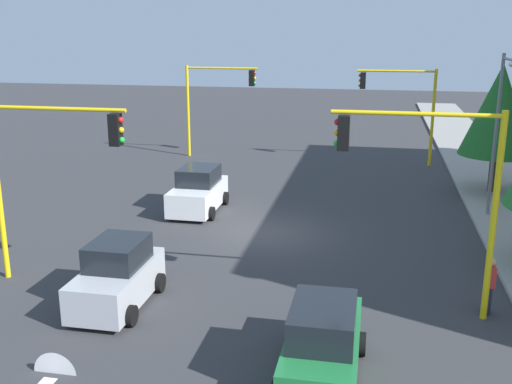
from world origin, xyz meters
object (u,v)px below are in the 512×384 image
traffic_signal_far_left (403,97)px  car_white (198,191)px  car_silver (117,277)px  car_green (323,345)px  street_lamp_curbside (499,119)px  tree_roadside_mid (499,110)px  traffic_signal_far_right (215,93)px  pedestrian_crossing (490,284)px  traffic_signal_near_right (46,158)px  traffic_signal_near_left (430,173)px

traffic_signal_far_left → car_white: traffic_signal_far_left is taller
car_white → car_silver: bearing=2.4°
traffic_signal_far_left → car_green: bearing=-5.8°
traffic_signal_far_left → car_white: (11.53, -9.15, -3.14)m
street_lamp_curbside → tree_roadside_mid: bearing=169.7°
traffic_signal_far_right → traffic_signal_far_left: (0.00, 11.41, -0.02)m
car_green → car_silver: 6.90m
pedestrian_crossing → tree_roadside_mid: bearing=170.2°
traffic_signal_far_left → pedestrian_crossing: size_ratio=3.36×
traffic_signal_far_left → car_white: size_ratio=1.44×
street_lamp_curbside → car_green: street_lamp_curbside is taller
traffic_signal_far_right → car_white: 12.17m
traffic_signal_near_right → car_white: bearing=165.0°
traffic_signal_near_right → car_green: bearing=66.0°
traffic_signal_near_right → pedestrian_crossing: traffic_signal_near_right is taller
traffic_signal_near_right → pedestrian_crossing: bearing=91.5°
traffic_signal_far_left → pedestrian_crossing: bearing=5.7°
traffic_signal_far_right → traffic_signal_near_right: traffic_signal_near_right is taller
car_white → car_silver: 9.69m
car_silver → pedestrian_crossing: 10.80m
car_silver → tree_roadside_mid: bearing=139.4°
traffic_signal_far_right → traffic_signal_far_left: bearing=90.0°
traffic_signal_near_left → pedestrian_crossing: bearing=100.2°
traffic_signal_far_right → car_silver: (21.21, 2.67, -3.17)m
traffic_signal_near_left → car_silver: traffic_signal_near_left is taller
traffic_signal_near_left → traffic_signal_far_right: bearing=-150.2°
car_white → car_silver: (9.68, 0.41, -0.00)m
traffic_signal_far_left → car_silver: traffic_signal_far_left is taller
traffic_signal_near_right → car_silver: (1.21, 2.68, -3.20)m
traffic_signal_near_left → car_green: size_ratio=1.45×
traffic_signal_near_right → tree_roadside_mid: (-14.00, 15.71, 0.09)m
traffic_signal_near_right → car_silver: 4.34m
traffic_signal_near_left → car_silver: (1.21, -8.77, -3.28)m
traffic_signal_near_left → pedestrian_crossing: size_ratio=3.48×
traffic_signal_near_left → traffic_signal_near_right: (-0.00, -11.45, -0.08)m
traffic_signal_near_left → tree_roadside_mid: (-14.00, 4.27, 0.01)m
traffic_signal_near_right → car_white: (-8.47, 2.27, -3.19)m
street_lamp_curbside → pedestrian_crossing: size_ratio=4.12×
traffic_signal_near_left → traffic_signal_far_right: traffic_signal_near_left is taller
traffic_signal_far_right → car_green: 25.83m
tree_roadside_mid → pedestrian_crossing: size_ratio=3.76×
car_green → traffic_signal_near_right: bearing=-114.0°
traffic_signal_far_right → traffic_signal_near_right: size_ratio=0.99×
tree_roadside_mid → car_white: size_ratio=1.62×
car_silver → car_white: bearing=-177.6°
traffic_signal_far_left → car_silver: (21.21, -8.74, -3.14)m
car_white → pedestrian_crossing: car_white is taller
traffic_signal_far_left → tree_roadside_mid: bearing=35.6°
traffic_signal_far_right → street_lamp_curbside: size_ratio=0.82×
traffic_signal_near_left → car_silver: 9.44m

